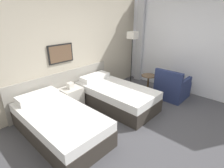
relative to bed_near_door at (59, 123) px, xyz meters
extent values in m
plane|color=#47474C|center=(1.27, -1.06, -0.26)|extent=(16.00, 16.00, 0.00)
cube|color=#B7AD99|center=(1.27, 1.07, 1.09)|extent=(10.00, 0.06, 2.70)
cube|color=gray|center=(0.81, 1.02, 0.17)|extent=(2.80, 0.04, 0.86)
cube|color=black|center=(0.81, 1.02, 1.05)|extent=(0.64, 0.03, 0.44)
cube|color=brown|center=(0.81, 1.00, 1.05)|extent=(0.58, 0.01, 0.38)
cube|color=white|center=(3.70, -1.26, 1.09)|extent=(0.06, 4.59, 2.70)
cube|color=silver|center=(3.65, -1.26, 1.06)|extent=(0.03, 4.23, 2.64)
cube|color=#B7BAC1|center=(3.57, 0.69, 1.06)|extent=(0.10, 0.24, 2.64)
cube|color=#332D28|center=(0.00, -0.03, -0.10)|extent=(1.03, 2.02, 0.33)
cube|color=white|center=(0.00, -0.03, 0.15)|extent=(1.02, 2.00, 0.18)
cube|color=white|center=(0.00, 0.76, 0.31)|extent=(0.82, 0.34, 0.13)
cube|color=#332D28|center=(1.61, -0.03, -0.10)|extent=(1.03, 2.02, 0.33)
cube|color=white|center=(1.61, -0.03, 0.15)|extent=(1.02, 2.00, 0.18)
cube|color=white|center=(1.61, 0.76, 0.31)|extent=(0.82, 0.34, 0.13)
cube|color=beige|center=(0.81, 0.74, -0.01)|extent=(0.48, 0.43, 0.50)
cube|color=silver|center=(0.81, 0.74, 0.31)|extent=(0.14, 0.14, 0.14)
cylinder|color=black|center=(2.92, 0.50, -0.26)|extent=(0.24, 0.24, 0.02)
cylinder|color=black|center=(2.92, 0.50, 0.49)|extent=(0.02, 0.02, 1.48)
cube|color=silver|center=(2.92, 0.50, 1.33)|extent=(0.25, 0.25, 0.20)
cylinder|color=brown|center=(2.67, -0.29, -0.26)|extent=(0.26, 0.26, 0.01)
cylinder|color=brown|center=(2.67, -0.29, 0.03)|extent=(0.05, 0.05, 0.57)
cylinder|color=brown|center=(2.67, -0.29, 0.33)|extent=(0.40, 0.40, 0.02)
cube|color=navy|center=(3.03, -0.85, -0.05)|extent=(0.79, 0.74, 0.42)
cube|color=navy|center=(2.69, -0.85, 0.37)|extent=(0.10, 0.74, 0.42)
cube|color=navy|center=(3.03, -1.18, 0.25)|extent=(0.67, 0.09, 0.18)
cube|color=navy|center=(3.03, -0.53, 0.25)|extent=(0.67, 0.09, 0.18)
camera|label=1|loc=(-1.36, -2.64, 1.94)|focal=28.00mm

